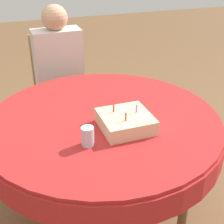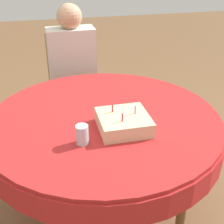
% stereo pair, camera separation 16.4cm
% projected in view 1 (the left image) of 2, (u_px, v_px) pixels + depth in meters
% --- Properties ---
extents(ground_plane, '(12.00, 12.00, 0.00)m').
position_uv_depth(ground_plane, '(105.00, 212.00, 2.03)').
color(ground_plane, brown).
extents(dining_table, '(1.29, 1.29, 0.72)m').
position_uv_depth(dining_table, '(103.00, 130.00, 1.73)').
color(dining_table, '#B22323').
rests_on(dining_table, ground_plane).
extents(chair, '(0.42, 0.42, 0.91)m').
position_uv_depth(chair, '(59.00, 85.00, 2.59)').
color(chair, '#A37A4C').
rests_on(chair, ground_plane).
extents(person, '(0.37, 0.29, 1.16)m').
position_uv_depth(person, '(59.00, 67.00, 2.42)').
color(person, tan).
rests_on(person, ground_plane).
extents(birthday_cake, '(0.25, 0.25, 0.12)m').
position_uv_depth(birthday_cake, '(126.00, 121.00, 1.57)').
color(birthday_cake, beige).
rests_on(birthday_cake, dining_table).
extents(drinking_glass, '(0.06, 0.06, 0.09)m').
position_uv_depth(drinking_glass, '(88.00, 136.00, 1.43)').
color(drinking_glass, silver).
rests_on(drinking_glass, dining_table).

